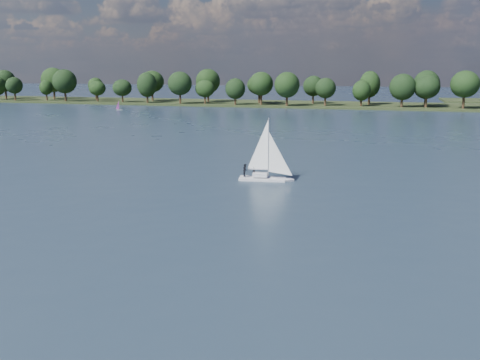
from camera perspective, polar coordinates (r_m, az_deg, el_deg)
name	(u,v)px	position (r m, az deg, el deg)	size (l,w,h in m)	color
ground	(277,139)	(123.73, 3.92, 4.42)	(700.00, 700.00, 0.00)	#233342
far_shore	(328,106)	(234.10, 9.38, 7.84)	(660.00, 40.00, 1.50)	black
sailboat	(263,162)	(77.33, 2.48, 1.89)	(7.43, 2.75, 9.56)	silver
dinghy_pink	(119,108)	(211.29, -12.78, 7.52)	(2.46, 2.23, 3.83)	silver
treeline	(317,86)	(230.21, 8.24, 9.86)	(562.11, 73.93, 18.30)	black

